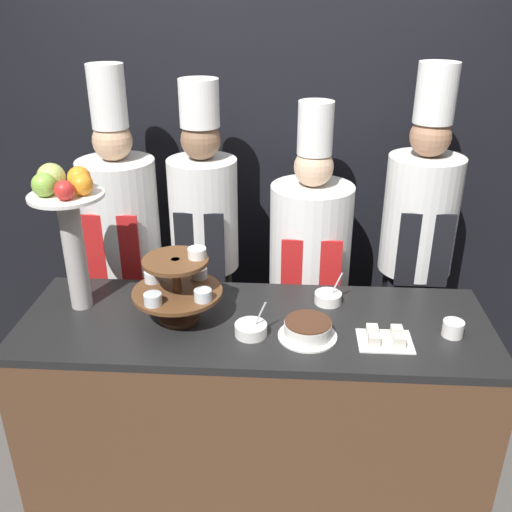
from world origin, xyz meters
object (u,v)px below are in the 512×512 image
object	(u,v)px
tiered_stand	(178,285)
cake_round	(308,329)
fruit_pedestal	(68,214)
serving_bowl_far	(328,298)
cake_square_tray	(385,338)
chef_center_left	(205,242)
chef_left	(123,243)
chef_right	(416,244)
chef_center_right	(309,264)
cup_white	(453,328)
serving_bowl_near	(251,329)

from	to	relation	value
tiered_stand	cake_round	distance (m)	0.55
fruit_pedestal	serving_bowl_far	size ratio (longest dim) A/B	4.20
tiered_stand	serving_bowl_far	world-z (taller)	tiered_stand
cake_round	serving_bowl_far	distance (m)	0.29
cake_square_tray	chef_center_left	bearing A→B (deg)	137.33
chef_left	chef_right	size ratio (longest dim) A/B	0.99
chef_left	chef_center_right	world-z (taller)	chef_left
cake_square_tray	chef_left	size ratio (longest dim) A/B	0.11
cake_round	chef_left	xyz separation A→B (m)	(-0.93, 0.73, 0.02)
serving_bowl_far	tiered_stand	bearing A→B (deg)	-164.21
tiered_stand	cake_square_tray	xyz separation A→B (m)	(0.83, -0.12, -0.14)
cup_white	chef_center_right	size ratio (longest dim) A/B	0.05
serving_bowl_near	chef_left	size ratio (longest dim) A/B	0.08
chef_center_left	chef_left	bearing A→B (deg)	-179.99
chef_center_right	chef_right	bearing A→B (deg)	0.01
fruit_pedestal	chef_left	xyz separation A→B (m)	(0.04, 0.54, -0.37)
tiered_stand	chef_center_right	world-z (taller)	chef_center_right
serving_bowl_far	chef_center_right	size ratio (longest dim) A/B	0.09
fruit_pedestal	cake_round	size ratio (longest dim) A/B	2.65
serving_bowl_near	chef_center_left	size ratio (longest dim) A/B	0.08
tiered_stand	cake_square_tray	bearing A→B (deg)	-8.17
fruit_pedestal	chef_center_right	world-z (taller)	chef_center_right
cup_white	serving_bowl_far	distance (m)	0.53
cup_white	serving_bowl_far	xyz separation A→B (m)	(-0.48, 0.23, -0.01)
cup_white	chef_center_left	distance (m)	1.28
fruit_pedestal	chef_right	size ratio (longest dim) A/B	0.33
serving_bowl_near	chef_right	size ratio (longest dim) A/B	0.08
serving_bowl_far	chef_left	size ratio (longest dim) A/B	0.08
cup_white	serving_bowl_near	distance (m)	0.80
cake_round	chef_center_left	world-z (taller)	chef_center_left
chef_center_right	cup_white	bearing A→B (deg)	-51.35
tiered_stand	fruit_pedestal	xyz separation A→B (m)	(-0.45, 0.09, 0.26)
chef_left	chef_center_left	distance (m)	0.42
cake_square_tray	chef_center_left	size ratio (longest dim) A/B	0.12
chef_center_left	chef_right	bearing A→B (deg)	-0.00
chef_right	fruit_pedestal	bearing A→B (deg)	-160.52
cup_white	chef_left	distance (m)	1.65
fruit_pedestal	chef_left	world-z (taller)	chef_left
fruit_pedestal	cake_square_tray	xyz separation A→B (m)	(1.28, -0.21, -0.40)
cake_square_tray	chef_left	xyz separation A→B (m)	(-1.23, 0.75, 0.04)
chef_center_left	chef_right	world-z (taller)	chef_right
serving_bowl_far	chef_center_left	world-z (taller)	chef_center_left
fruit_pedestal	serving_bowl_near	world-z (taller)	fruit_pedestal
cake_square_tray	chef_left	bearing A→B (deg)	148.83
fruit_pedestal	cake_round	distance (m)	1.07
fruit_pedestal	cup_white	size ratio (longest dim) A/B	7.42
serving_bowl_near	serving_bowl_far	size ratio (longest dim) A/B	1.02
cake_square_tray	chef_center_right	world-z (taller)	chef_center_right
cake_round	serving_bowl_near	xyz separation A→B (m)	(-0.22, 0.00, -0.01)
tiered_stand	cup_white	bearing A→B (deg)	-2.86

